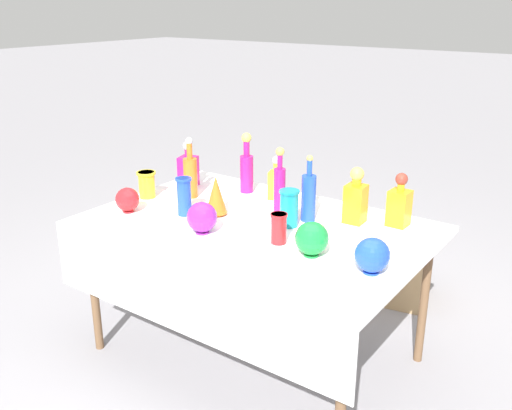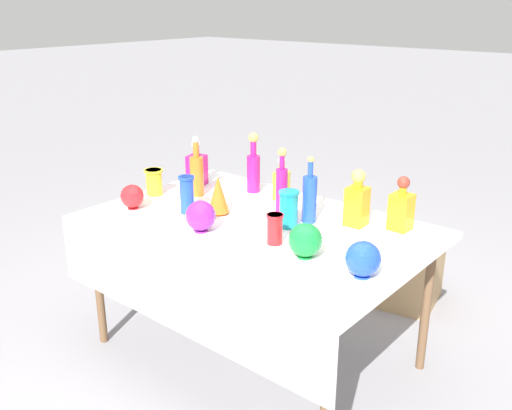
% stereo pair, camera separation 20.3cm
% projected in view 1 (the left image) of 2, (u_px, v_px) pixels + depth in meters
% --- Properties ---
extents(ground_plane, '(40.00, 40.00, 0.00)m').
position_uv_depth(ground_plane, '(256.00, 353.00, 3.10)').
color(ground_plane, gray).
extents(display_table, '(1.67, 1.12, 0.76)m').
position_uv_depth(display_table, '(251.00, 237.00, 2.83)').
color(display_table, white).
rests_on(display_table, ground).
extents(tall_bottle_0, '(0.06, 0.06, 0.36)m').
position_uv_depth(tall_bottle_0, '(280.00, 187.00, 2.92)').
color(tall_bottle_0, '#C61972').
rests_on(tall_bottle_0, display_table).
extents(tall_bottle_1, '(0.08, 0.08, 0.35)m').
position_uv_depth(tall_bottle_1, '(247.00, 168.00, 3.27)').
color(tall_bottle_1, '#C61972').
rests_on(tall_bottle_1, display_table).
extents(tall_bottle_2, '(0.08, 0.08, 0.34)m').
position_uv_depth(tall_bottle_2, '(190.00, 175.00, 3.19)').
color(tall_bottle_2, orange).
rests_on(tall_bottle_2, display_table).
extents(tall_bottle_3, '(0.07, 0.07, 0.34)m').
position_uv_depth(tall_bottle_3, '(309.00, 196.00, 2.85)').
color(tall_bottle_3, blue).
rests_on(tall_bottle_3, display_table).
extents(square_decanter_0, '(0.10, 0.10, 0.29)m').
position_uv_depth(square_decanter_0, '(356.00, 199.00, 2.82)').
color(square_decanter_0, orange).
rests_on(square_decanter_0, display_table).
extents(square_decanter_1, '(0.12, 0.12, 0.28)m').
position_uv_depth(square_decanter_1, '(188.00, 169.00, 3.39)').
color(square_decanter_1, '#C61972').
rests_on(square_decanter_1, display_table).
extents(square_decanter_2, '(0.10, 0.10, 0.25)m').
position_uv_depth(square_decanter_2, '(276.00, 182.00, 3.17)').
color(square_decanter_2, yellow).
rests_on(square_decanter_2, display_table).
extents(square_decanter_3, '(0.10, 0.10, 0.27)m').
position_uv_depth(square_decanter_3, '(399.00, 204.00, 2.79)').
color(square_decanter_3, orange).
rests_on(square_decanter_3, display_table).
extents(slender_vase_0, '(0.11, 0.11, 0.15)m').
position_uv_depth(slender_vase_0, '(147.00, 183.00, 3.20)').
color(slender_vase_0, yellow).
rests_on(slender_vase_0, display_table).
extents(slender_vase_1, '(0.10, 0.10, 0.19)m').
position_uv_depth(slender_vase_1, '(289.00, 207.00, 2.78)').
color(slender_vase_1, teal).
rests_on(slender_vase_1, display_table).
extents(slender_vase_2, '(0.08, 0.08, 0.14)m').
position_uv_depth(slender_vase_2, '(279.00, 227.00, 2.60)').
color(slender_vase_2, red).
rests_on(slender_vase_2, display_table).
extents(slender_vase_3, '(0.09, 0.09, 0.20)m').
position_uv_depth(slender_vase_3, '(184.00, 195.00, 2.93)').
color(slender_vase_3, blue).
rests_on(slender_vase_3, display_table).
extents(fluted_vase_0, '(0.11, 0.11, 0.21)m').
position_uv_depth(fluted_vase_0, '(216.00, 195.00, 2.93)').
color(fluted_vase_0, orange).
rests_on(fluted_vase_0, display_table).
extents(round_bowl_0, '(0.15, 0.15, 0.15)m').
position_uv_depth(round_bowl_0, '(372.00, 255.00, 2.31)').
color(round_bowl_0, blue).
rests_on(round_bowl_0, display_table).
extents(round_bowl_1, '(0.15, 0.15, 0.15)m').
position_uv_depth(round_bowl_1, '(202.00, 217.00, 2.71)').
color(round_bowl_1, purple).
rests_on(round_bowl_1, display_table).
extents(round_bowl_2, '(0.13, 0.13, 0.13)m').
position_uv_depth(round_bowl_2, '(127.00, 200.00, 2.98)').
color(round_bowl_2, red).
rests_on(round_bowl_2, display_table).
extents(round_bowl_3, '(0.15, 0.15, 0.16)m').
position_uv_depth(round_bowl_3, '(312.00, 239.00, 2.46)').
color(round_bowl_3, '#198C38').
rests_on(round_bowl_3, display_table).
extents(price_tag_left, '(0.06, 0.03, 0.04)m').
position_uv_depth(price_tag_left, '(168.00, 249.00, 2.51)').
color(price_tag_left, white).
rests_on(price_tag_left, display_table).
extents(cardboard_box_behind_left, '(0.58, 0.49, 0.46)m').
position_uv_depth(cardboard_box_behind_left, '(385.00, 266.00, 3.68)').
color(cardboard_box_behind_left, tan).
rests_on(cardboard_box_behind_left, ground).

